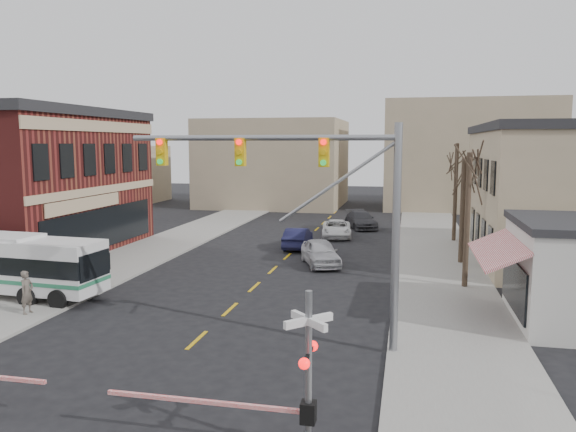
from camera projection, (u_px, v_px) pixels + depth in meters
The scene contains 14 objects.
ground at pixel (175, 360), 19.00m from camera, with size 160.00×160.00×0.00m, color black.
sidewalk_west at pixel (164, 245), 40.36m from camera, with size 5.00×60.00×0.12m, color gray.
sidewalk_east at pixel (437, 256), 36.40m from camera, with size 5.00×60.00×0.12m, color gray.
tree_east_a at pixel (467, 220), 28.00m from camera, with size 0.28×0.28×6.75m.
tree_east_b at pixel (462, 211), 33.78m from camera, with size 0.28×0.28×6.30m.
tree_east_c at pixel (455, 192), 41.44m from camera, with size 0.28×0.28×7.20m.
traffic_signal_mast at pixel (318, 189), 19.48m from camera, with size 9.72×0.30×8.00m.
rr_crossing_east at pixel (290, 375), 13.00m from camera, with size 5.60×1.36×4.00m.
car_a at pixel (320, 252), 33.82m from camera, with size 1.84×4.56×1.55m, color #B4B3B8.
car_b at pixel (298, 238), 39.37m from camera, with size 1.53×4.38×1.44m, color #17173A.
car_c at pixel (337, 229), 43.99m from camera, with size 2.20×4.78×1.33m, color white.
car_d at pixel (361, 220), 48.72m from camera, with size 2.03×4.98×1.45m, color #3E3F43.
pedestrian_near at pixel (27, 292), 23.76m from camera, with size 0.68×0.44×1.85m, color #595047.
pedestrian_far at pixel (57, 264), 29.12m from camera, with size 0.92×0.72×1.90m, color #394665.
Camera 1 is at (7.57, -17.00, 7.30)m, focal length 35.00 mm.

